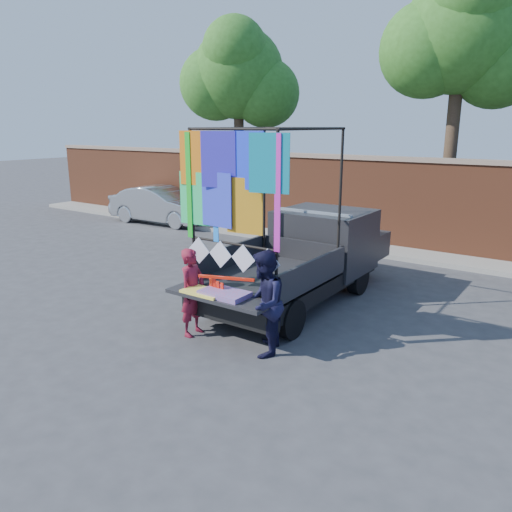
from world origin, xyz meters
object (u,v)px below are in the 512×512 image
Objects in this scene: pickup_truck at (311,255)px; man at (264,303)px; sedan at (162,205)px; woman at (193,292)px.

pickup_truck is 2.99m from man.
sedan is at bearing 154.83° from pickup_truck.
woman is at bearing -135.70° from sedan.
man reaches higher than sedan.
woman is 1.40m from man.
man is (1.40, 0.06, 0.08)m from woman.
woman reaches higher than sedan.
pickup_truck reaches higher than woman.
man is at bearing -91.90° from woman.
sedan is at bearing -151.18° from man.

